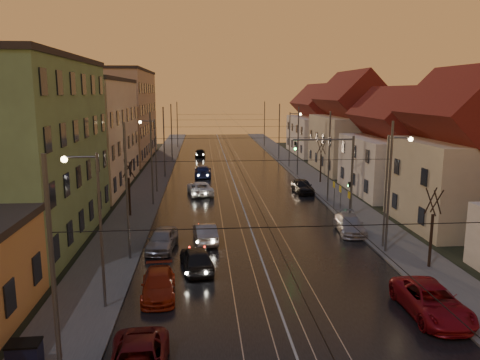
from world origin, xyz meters
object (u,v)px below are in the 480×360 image
object	(u,v)px
parked_right_0	(432,301)
driving_car_0	(197,258)
driving_car_2	(200,188)
dumpster	(25,357)
parked_left_2	(158,285)
driving_car_4	(200,153)
street_lamp_2	(153,148)
driving_car_3	(203,171)
parked_left_3	(162,239)
street_lamp_1	(391,180)
street_lamp_3	(292,134)
driving_car_1	(205,233)
parked_right_1	(349,224)
parked_right_2	(302,186)
street_lamp_0	(94,216)
traffic_light_mast	(341,166)

from	to	relation	value
parked_right_0	driving_car_0	bearing A→B (deg)	149.58
driving_car_2	dumpster	world-z (taller)	driving_car_2
parked_left_2	driving_car_4	bearing A→B (deg)	84.43
street_lamp_2	driving_car_3	xyz separation A→B (m)	(5.35, 9.10, -4.13)
parked_left_2	parked_left_3	bearing A→B (deg)	89.71
dumpster	street_lamp_1	bearing A→B (deg)	31.82
street_lamp_3	driving_car_1	bearing A→B (deg)	-110.84
street_lamp_2	parked_right_1	world-z (taller)	street_lamp_2
driving_car_4	parked_right_0	bearing A→B (deg)	101.85
parked_right_1	dumpster	distance (m)	25.18
driving_car_0	parked_right_0	size ratio (longest dim) A/B	0.82
driving_car_0	driving_car_2	distance (m)	21.55
street_lamp_3	driving_car_0	size ratio (longest dim) A/B	1.80
driving_car_0	parked_right_2	world-z (taller)	driving_car_0
driving_car_3	parked_left_3	distance (m)	28.32
street_lamp_0	driving_car_1	world-z (taller)	street_lamp_0
traffic_light_mast	driving_car_0	world-z (taller)	traffic_light_mast
driving_car_3	parked_right_2	world-z (taller)	driving_car_3
driving_car_0	street_lamp_3	bearing A→B (deg)	-116.81
street_lamp_2	driving_car_0	world-z (taller)	street_lamp_2
driving_car_0	parked_right_0	xyz separation A→B (m)	(11.56, -6.93, -0.01)
street_lamp_3	driving_car_2	distance (m)	22.32
traffic_light_mast	parked_left_2	world-z (taller)	traffic_light_mast
parked_right_0	parked_right_1	size ratio (longest dim) A/B	1.14
driving_car_4	parked_left_2	xyz separation A→B (m)	(-2.06, -54.84, -0.08)
driving_car_3	parked_right_1	size ratio (longest dim) A/B	1.10
driving_car_2	parked_left_2	xyz separation A→B (m)	(-2.15, -25.12, -0.08)
street_lamp_3	driving_car_4	world-z (taller)	street_lamp_3
street_lamp_0	parked_left_3	world-z (taller)	street_lamp_0
driving_car_1	parked_left_3	bearing A→B (deg)	21.16
street_lamp_3	driving_car_0	world-z (taller)	street_lamp_3
parked_left_3	parked_right_0	distance (m)	17.75
street_lamp_2	parked_right_1	bearing A→B (deg)	-44.06
street_lamp_3	traffic_light_mast	size ratio (longest dim) A/B	1.11
driving_car_0	parked_left_2	size ratio (longest dim) A/B	1.01
street_lamp_2	driving_car_2	xyz separation A→B (m)	(5.02, -1.52, -4.17)
driving_car_1	traffic_light_mast	bearing A→B (deg)	-160.57
driving_car_0	parked_right_0	world-z (taller)	driving_car_0
driving_car_0	driving_car_2	bearing A→B (deg)	-98.34
street_lamp_0	parked_right_2	xyz separation A→B (m)	(16.14, 26.56, -4.13)
driving_car_4	parked_left_3	bearing A→B (deg)	87.66
street_lamp_3	parked_left_2	xyz separation A→B (m)	(-15.34, -42.63, -4.25)
street_lamp_1	driving_car_2	bearing A→B (deg)	125.51
dumpster	parked_right_1	bearing A→B (deg)	41.01
street_lamp_0	street_lamp_3	xyz separation A→B (m)	(18.21, 44.00, 0.00)
driving_car_3	dumpster	world-z (taller)	driving_car_3
street_lamp_3	street_lamp_2	bearing A→B (deg)	-138.69
street_lamp_1	driving_car_3	world-z (taller)	street_lamp_1
street_lamp_3	driving_car_4	xyz separation A→B (m)	(-13.28, 12.20, -4.17)
street_lamp_1	street_lamp_2	xyz separation A→B (m)	(-18.21, 20.00, 0.00)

